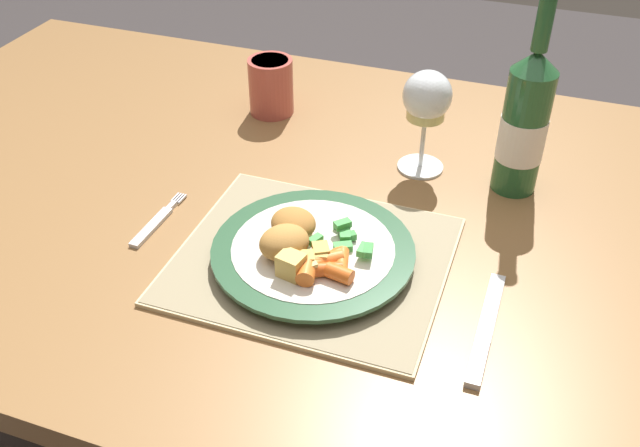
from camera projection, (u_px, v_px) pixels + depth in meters
name	position (u px, v px, depth m)	size (l,w,h in m)	color
dining_table	(318.00, 244.00, 1.07)	(1.59, 0.92, 0.74)	olive
placemat	(312.00, 259.00, 0.91)	(0.34, 0.30, 0.01)	#CCB789
dinner_plate	(313.00, 253.00, 0.90)	(0.26, 0.26, 0.02)	silver
breaded_croquettes	(288.00, 234.00, 0.89)	(0.09, 0.12, 0.04)	#B77F3D
green_beans_pile	(346.00, 239.00, 0.90)	(0.08, 0.07, 0.02)	#338438
glazed_carrots	(325.00, 266.00, 0.85)	(0.07, 0.07, 0.02)	orange
fork	(155.00, 223.00, 0.98)	(0.02, 0.13, 0.01)	silver
table_knife	(484.00, 337.00, 0.81)	(0.02, 0.19, 0.01)	silver
wine_glass	(427.00, 101.00, 1.02)	(0.07, 0.07, 0.16)	silver
bottle	(524.00, 123.00, 0.99)	(0.07, 0.07, 0.30)	#23562D
roast_potatoes	(305.00, 262.00, 0.86)	(0.06, 0.07, 0.03)	#E5BC66
drinking_cup	(271.00, 85.00, 1.21)	(0.08, 0.08, 0.10)	#B24C42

